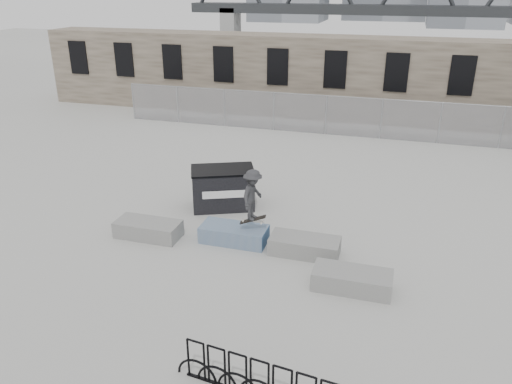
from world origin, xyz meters
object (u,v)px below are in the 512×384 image
planter_center_left (234,233)px  dumpster (223,188)px  bike_rack (260,381)px  planter_center_right (305,245)px  skateboarder (253,195)px  planter_far_left (148,228)px  planter_offset (352,279)px

planter_center_left → dumpster: 2.63m
planter_center_left → dumpster: (-1.19, 2.31, 0.43)m
bike_rack → dumpster: bearing=114.5°
dumpster → bike_rack: 8.83m
planter_center_right → skateboarder: skateboarder is taller
planter_far_left → bike_rack: bike_rack is taller
planter_offset → planter_center_left: bearing=157.7°
planter_center_left → skateboarder: skateboarder is taller
planter_center_right → skateboarder: bearing=178.2°
planter_offset → bike_rack: size_ratio=0.56×
planter_offset → bike_rack: bike_rack is taller
planter_far_left → bike_rack: (5.11, -5.28, 0.16)m
planter_offset → dumpster: size_ratio=0.81×
planter_far_left → skateboarder: bearing=6.8°
planter_center_right → skateboarder: (-1.58, 0.05, 1.36)m
dumpster → skateboarder: bearing=-76.3°
planter_far_left → planter_center_left: size_ratio=1.00×
planter_far_left → planter_offset: size_ratio=1.00×
planter_far_left → planter_center_right: same height
skateboarder → planter_offset: bearing=-107.4°
planter_center_right → planter_offset: same height
planter_offset → planter_center_right: bearing=137.1°
dumpster → skateboarder: size_ratio=1.46×
dumpster → planter_offset: bearing=-61.6°
planter_offset → skateboarder: skateboarder is taller
planter_center_right → dumpster: (-3.38, 2.42, 0.43)m
planter_center_left → dumpster: size_ratio=0.81×
planter_center_left → planter_far_left: bearing=-170.4°
planter_far_left → skateboarder: skateboarder is taller
planter_far_left → planter_offset: 6.45m
planter_far_left → planter_center_right: (4.84, 0.34, 0.00)m
planter_center_right → bike_rack: size_ratio=0.56×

